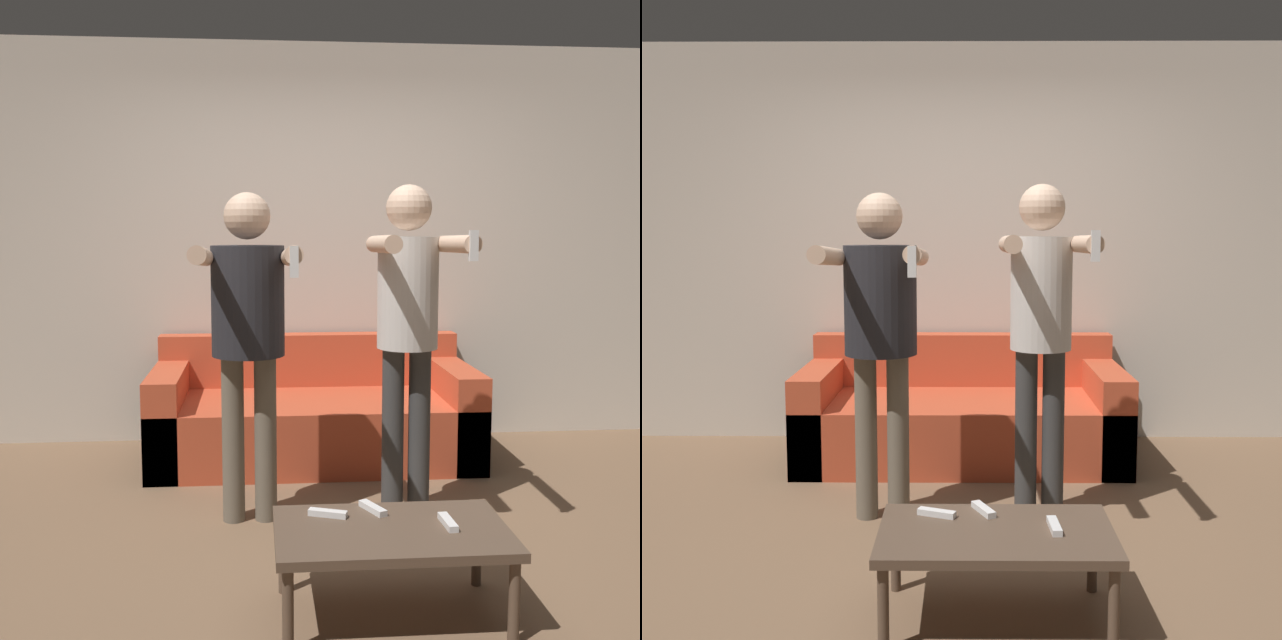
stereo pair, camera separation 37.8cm
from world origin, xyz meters
TOP-DOWN VIEW (x-y plane):
  - ground_plane at (0.00, 0.00)m, footprint 14.00×14.00m
  - wall_back at (0.00, 1.91)m, footprint 6.40×0.06m
  - couch at (-0.03, 1.41)m, footprint 2.01×0.95m
  - person_standing_left at (-0.43, 0.35)m, footprint 0.48×0.76m
  - person_standing_right at (0.36, 0.35)m, footprint 0.42×0.70m
  - coffee_table at (0.11, -0.64)m, footprint 0.87×0.53m
  - remote_near at (0.32, -0.63)m, footprint 0.04×0.15m
  - remote_mid at (-0.12, -0.50)m, footprint 0.15×0.09m
  - remote_far at (0.06, -0.46)m, footprint 0.10×0.15m

SIDE VIEW (x-z plane):
  - ground_plane at x=0.00m, z-range 0.00..0.00m
  - couch at x=-0.03m, z-range -0.12..0.63m
  - coffee_table at x=0.11m, z-range 0.14..0.48m
  - remote_near at x=0.32m, z-range 0.34..0.37m
  - remote_mid at x=-0.12m, z-range 0.34..0.37m
  - remote_far at x=0.06m, z-range 0.34..0.37m
  - person_standing_left at x=-0.43m, z-range 0.22..1.84m
  - person_standing_right at x=0.36m, z-range 0.21..1.87m
  - wall_back at x=0.00m, z-range 0.00..2.70m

